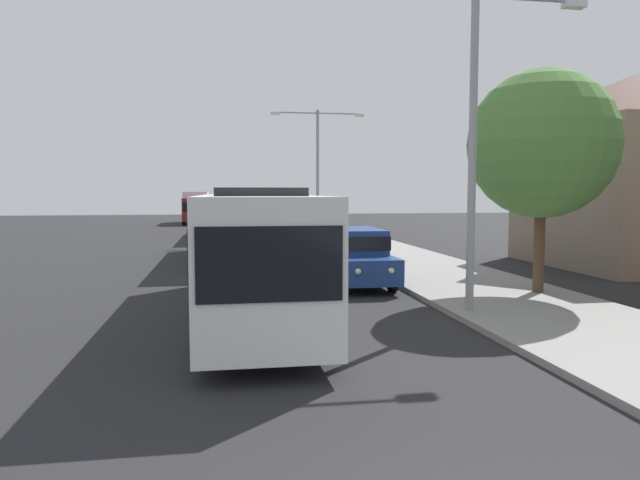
{
  "coord_description": "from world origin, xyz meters",
  "views": [
    {
      "loc": [
        -2.03,
        -4.33,
        3.12
      ],
      "look_at": [
        0.87,
        13.15,
        1.68
      ],
      "focal_mm": 33.12,
      "sensor_mm": 36.0,
      "label": 1
    }
  ],
  "objects_px": {
    "bus_second_in_line": "(238,223)",
    "white_suv": "(356,254)",
    "box_truck_oncoming": "(196,206)",
    "bus_lead": "(252,250)",
    "bus_fourth_in_line": "(230,208)",
    "streetlamp_near": "(473,115)",
    "bus_middle": "(233,213)",
    "roadside_tree": "(542,144)",
    "streetlamp_mid": "(318,160)"
  },
  "relations": [
    {
      "from": "streetlamp_near",
      "to": "bus_middle",
      "type": "bearing_deg",
      "value": 101.09
    },
    {
      "from": "bus_second_in_line",
      "to": "white_suv",
      "type": "bearing_deg",
      "value": -66.35
    },
    {
      "from": "bus_lead",
      "to": "bus_middle",
      "type": "xyz_separation_m",
      "value": [
        -0.0,
        26.71,
        -0.0
      ]
    },
    {
      "from": "bus_fourth_in_line",
      "to": "streetlamp_near",
      "type": "height_order",
      "value": "streetlamp_near"
    },
    {
      "from": "bus_lead",
      "to": "roadside_tree",
      "type": "xyz_separation_m",
      "value": [
        8.55,
        1.42,
        2.83
      ]
    },
    {
      "from": "box_truck_oncoming",
      "to": "roadside_tree",
      "type": "distance_m",
      "value": 45.91
    },
    {
      "from": "bus_middle",
      "to": "white_suv",
      "type": "distance_m",
      "value": 22.43
    },
    {
      "from": "bus_second_in_line",
      "to": "roadside_tree",
      "type": "relative_size",
      "value": 1.74
    },
    {
      "from": "white_suv",
      "to": "streetlamp_mid",
      "type": "distance_m",
      "value": 19.08
    },
    {
      "from": "bus_second_in_line",
      "to": "streetlamp_mid",
      "type": "bearing_deg",
      "value": 61.88
    },
    {
      "from": "white_suv",
      "to": "streetlamp_mid",
      "type": "bearing_deg",
      "value": 84.76
    },
    {
      "from": "bus_middle",
      "to": "streetlamp_mid",
      "type": "xyz_separation_m",
      "value": [
        5.4,
        -3.57,
        3.51
      ]
    },
    {
      "from": "white_suv",
      "to": "box_truck_oncoming",
      "type": "xyz_separation_m",
      "value": [
        -7.0,
        41.1,
        0.68
      ]
    },
    {
      "from": "bus_middle",
      "to": "streetlamp_near",
      "type": "height_order",
      "value": "streetlamp_near"
    },
    {
      "from": "box_truck_oncoming",
      "to": "roadside_tree",
      "type": "xyz_separation_m",
      "value": [
        11.85,
        -44.27,
        2.81
      ]
    },
    {
      "from": "bus_middle",
      "to": "bus_fourth_in_line",
      "type": "height_order",
      "value": "same"
    },
    {
      "from": "bus_second_in_line",
      "to": "white_suv",
      "type": "distance_m",
      "value": 9.24
    },
    {
      "from": "white_suv",
      "to": "box_truck_oncoming",
      "type": "relative_size",
      "value": 0.61
    },
    {
      "from": "bus_second_in_line",
      "to": "box_truck_oncoming",
      "type": "distance_m",
      "value": 32.82
    },
    {
      "from": "box_truck_oncoming",
      "to": "bus_second_in_line",
      "type": "bearing_deg",
      "value": -84.23
    },
    {
      "from": "white_suv",
      "to": "streetlamp_mid",
      "type": "xyz_separation_m",
      "value": [
        1.7,
        18.54,
        4.17
      ]
    },
    {
      "from": "bus_lead",
      "to": "white_suv",
      "type": "relative_size",
      "value": 2.24
    },
    {
      "from": "bus_lead",
      "to": "bus_middle",
      "type": "relative_size",
      "value": 1.04
    },
    {
      "from": "bus_lead",
      "to": "bus_fourth_in_line",
      "type": "distance_m",
      "value": 39.84
    },
    {
      "from": "bus_second_in_line",
      "to": "bus_middle",
      "type": "height_order",
      "value": "same"
    },
    {
      "from": "streetlamp_near",
      "to": "bus_lead",
      "type": "bearing_deg",
      "value": 171.24
    },
    {
      "from": "streetlamp_near",
      "to": "streetlamp_mid",
      "type": "xyz_separation_m",
      "value": [
        0.0,
        23.96,
        0.19
      ]
    },
    {
      "from": "box_truck_oncoming",
      "to": "roadside_tree",
      "type": "height_order",
      "value": "roadside_tree"
    },
    {
      "from": "bus_second_in_line",
      "to": "box_truck_oncoming",
      "type": "xyz_separation_m",
      "value": [
        -3.3,
        32.65,
        0.02
      ]
    },
    {
      "from": "bus_fourth_in_line",
      "to": "streetlamp_mid",
      "type": "distance_m",
      "value": 17.91
    },
    {
      "from": "streetlamp_mid",
      "to": "roadside_tree",
      "type": "distance_m",
      "value": 21.95
    },
    {
      "from": "bus_middle",
      "to": "box_truck_oncoming",
      "type": "bearing_deg",
      "value": 99.87
    },
    {
      "from": "bus_lead",
      "to": "bus_fourth_in_line",
      "type": "height_order",
      "value": "same"
    },
    {
      "from": "roadside_tree",
      "to": "white_suv",
      "type": "bearing_deg",
      "value": 146.84
    },
    {
      "from": "bus_lead",
      "to": "box_truck_oncoming",
      "type": "distance_m",
      "value": 45.8
    },
    {
      "from": "streetlamp_mid",
      "to": "box_truck_oncoming",
      "type": "bearing_deg",
      "value": 111.09
    },
    {
      "from": "bus_middle",
      "to": "bus_second_in_line",
      "type": "bearing_deg",
      "value": -90.0
    },
    {
      "from": "bus_lead",
      "to": "bus_middle",
      "type": "distance_m",
      "value": 26.71
    },
    {
      "from": "bus_second_in_line",
      "to": "bus_fourth_in_line",
      "type": "xyz_separation_m",
      "value": [
        -0.0,
        26.81,
        -0.0
      ]
    },
    {
      "from": "bus_fourth_in_line",
      "to": "bus_lead",
      "type": "bearing_deg",
      "value": -90.0
    },
    {
      "from": "box_truck_oncoming",
      "to": "streetlamp_mid",
      "type": "relative_size",
      "value": 0.99
    },
    {
      "from": "bus_lead",
      "to": "white_suv",
      "type": "bearing_deg",
      "value": 51.14
    },
    {
      "from": "bus_fourth_in_line",
      "to": "white_suv",
      "type": "relative_size",
      "value": 2.11
    },
    {
      "from": "streetlamp_near",
      "to": "streetlamp_mid",
      "type": "distance_m",
      "value": 23.96
    },
    {
      "from": "box_truck_oncoming",
      "to": "streetlamp_mid",
      "type": "distance_m",
      "value": 24.42
    },
    {
      "from": "bus_middle",
      "to": "box_truck_oncoming",
      "type": "height_order",
      "value": "bus_middle"
    },
    {
      "from": "box_truck_oncoming",
      "to": "streetlamp_near",
      "type": "height_order",
      "value": "streetlamp_near"
    },
    {
      "from": "streetlamp_near",
      "to": "roadside_tree",
      "type": "height_order",
      "value": "streetlamp_near"
    },
    {
      "from": "bus_lead",
      "to": "roadside_tree",
      "type": "height_order",
      "value": "roadside_tree"
    },
    {
      "from": "roadside_tree",
      "to": "bus_second_in_line",
      "type": "bearing_deg",
      "value": 126.36
    }
  ]
}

